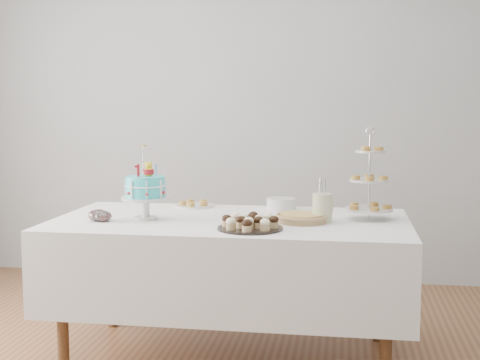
% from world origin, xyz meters
% --- Properties ---
extents(walls, '(5.04, 4.04, 2.70)m').
position_xyz_m(walls, '(0.00, 0.00, 1.35)').
color(walls, '#979A9C').
rests_on(walls, floor).
extents(table, '(1.92, 1.02, 0.77)m').
position_xyz_m(table, '(0.00, 0.30, 0.54)').
color(table, silver).
rests_on(table, floor).
extents(birthday_cake, '(0.26, 0.26, 0.40)m').
position_xyz_m(birthday_cake, '(-0.45, 0.22, 0.88)').
color(birthday_cake, silver).
rests_on(birthday_cake, table).
extents(cupcake_tray, '(0.33, 0.33, 0.07)m').
position_xyz_m(cupcake_tray, '(0.15, 0.02, 0.81)').
color(cupcake_tray, black).
rests_on(cupcake_tray, table).
extents(pie, '(0.29, 0.29, 0.05)m').
position_xyz_m(pie, '(0.39, 0.27, 0.80)').
color(pie, tan).
rests_on(pie, table).
extents(tiered_stand, '(0.26, 0.26, 0.50)m').
position_xyz_m(tiered_stand, '(0.74, 0.41, 0.98)').
color(tiered_stand, silver).
rests_on(tiered_stand, table).
extents(plate_stack, '(0.17, 0.17, 0.07)m').
position_xyz_m(plate_stack, '(0.24, 0.68, 0.80)').
color(plate_stack, silver).
rests_on(plate_stack, table).
extents(pastry_plate, '(0.24, 0.24, 0.04)m').
position_xyz_m(pastry_plate, '(-0.30, 0.70, 0.79)').
color(pastry_plate, silver).
rests_on(pastry_plate, table).
extents(jam_bowl_a, '(0.10, 0.10, 0.06)m').
position_xyz_m(jam_bowl_a, '(-0.66, 0.12, 0.80)').
color(jam_bowl_a, silver).
rests_on(jam_bowl_a, table).
extents(jam_bowl_b, '(0.11, 0.11, 0.06)m').
position_xyz_m(jam_bowl_b, '(-0.69, 0.13, 0.80)').
color(jam_bowl_b, silver).
rests_on(jam_bowl_b, table).
extents(utensil_pitcher, '(0.11, 0.10, 0.23)m').
position_xyz_m(utensil_pitcher, '(0.50, 0.28, 0.85)').
color(utensil_pitcher, white).
rests_on(utensil_pitcher, table).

